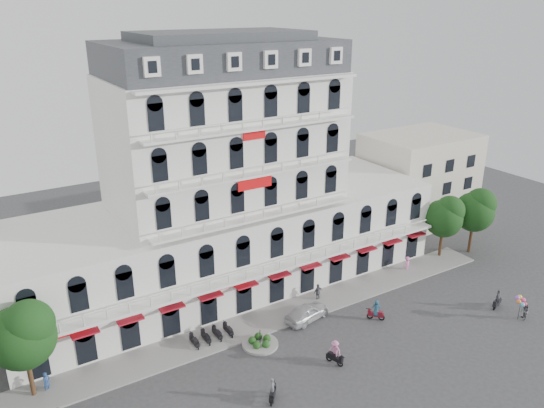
{
  "coord_description": "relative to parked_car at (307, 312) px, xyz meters",
  "views": [
    {
      "loc": [
        -22.55,
        -27.91,
        28.17
      ],
      "look_at": [
        0.68,
        10.0,
        11.27
      ],
      "focal_mm": 35.0,
      "sensor_mm": 36.0,
      "label": 1
    }
  ],
  "objects": [
    {
      "name": "ground",
      "position": [
        -2.83,
        -7.16,
        -0.8
      ],
      "size": [
        120.0,
        120.0,
        0.0
      ],
      "primitive_type": "plane",
      "color": "#38383A",
      "rests_on": "ground"
    },
    {
      "name": "tree_east_inner",
      "position": [
        21.22,
        2.82,
        4.41
      ],
      "size": [
        4.4,
        4.37,
        7.57
      ],
      "color": "#382314",
      "rests_on": "ground"
    },
    {
      "name": "rider_northeast",
      "position": [
        17.17,
        -8.06,
        0.17
      ],
      "size": [
        1.66,
        0.76,
        2.02
      ],
      "rotation": [
        0.0,
        0.0,
        3.43
      ],
      "color": "black",
      "rests_on": "ground"
    },
    {
      "name": "pedestrian_mid",
      "position": [
        2.98,
        2.34,
        0.11
      ],
      "size": [
        1.09,
        0.49,
        1.82
      ],
      "primitive_type": "imported",
      "rotation": [
        0.0,
        0.0,
        3.19
      ],
      "color": "#504F56",
      "rests_on": "ground"
    },
    {
      "name": "pedestrian_far",
      "position": [
        -22.83,
        2.34,
        0.06
      ],
      "size": [
        0.75,
        0.71,
        1.73
      ],
      "primitive_type": "imported",
      "rotation": [
        0.0,
        0.0,
        0.63
      ],
      "color": "navy",
      "rests_on": "ground"
    },
    {
      "name": "rider_east",
      "position": [
        5.59,
        -3.39,
        0.22
      ],
      "size": [
        1.28,
        1.33,
        2.08
      ],
      "rotation": [
        0.0,
        0.0,
        2.32
      ],
      "color": "maroon",
      "rests_on": "ground"
    },
    {
      "name": "sidewalk",
      "position": [
        -2.83,
        1.84,
        -0.72
      ],
      "size": [
        53.0,
        4.0,
        0.16
      ],
      "primitive_type": "cube",
      "color": "gray",
      "rests_on": "ground"
    },
    {
      "name": "parked_scooter_row",
      "position": [
        -9.18,
        1.64,
        -0.8
      ],
      "size": [
        4.4,
        1.8,
        1.1
      ],
      "primitive_type": null,
      "color": "black",
      "rests_on": "ground"
    },
    {
      "name": "parked_car",
      "position": [
        0.0,
        0.0,
        0.0
      ],
      "size": [
        5.0,
        2.8,
        1.61
      ],
      "primitive_type": "imported",
      "rotation": [
        0.0,
        0.0,
        1.77
      ],
      "color": "silver",
      "rests_on": "ground"
    },
    {
      "name": "traffic_island",
      "position": [
        -5.83,
        -1.16,
        -0.55
      ],
      "size": [
        3.2,
        3.2,
        1.6
      ],
      "color": "gray",
      "rests_on": "ground"
    },
    {
      "name": "rider_center",
      "position": [
        -1.83,
        -6.59,
        0.39
      ],
      "size": [
        0.98,
        1.65,
        2.25
      ],
      "rotation": [
        0.0,
        0.0,
        5.03
      ],
      "color": "black",
      "rests_on": "ground"
    },
    {
      "name": "flank_building_east",
      "position": [
        27.17,
        12.84,
        5.2
      ],
      "size": [
        14.0,
        10.0,
        12.0
      ],
      "primitive_type": "cube",
      "color": "beige",
      "rests_on": "ground"
    },
    {
      "name": "balloon_vendor",
      "position": [
        17.44,
        -10.64,
        0.45
      ],
      "size": [
        1.5,
        1.38,
        2.45
      ],
      "color": "slate",
      "rests_on": "ground"
    },
    {
      "name": "pedestrian_right",
      "position": [
        15.33,
        2.34,
        0.02
      ],
      "size": [
        1.06,
        0.61,
        1.64
      ],
      "primitive_type": "imported",
      "rotation": [
        0.0,
        0.0,
        3.14
      ],
      "color": "pink",
      "rests_on": "ground"
    },
    {
      "name": "main_building",
      "position": [
        -2.83,
        10.83,
        9.16
      ],
      "size": [
        45.0,
        15.0,
        25.8
      ],
      "color": "silver",
      "rests_on": "ground"
    },
    {
      "name": "tree_east_outer",
      "position": [
        25.22,
        1.82,
        4.75
      ],
      "size": [
        4.65,
        4.65,
        8.05
      ],
      "color": "#382314",
      "rests_on": "ground"
    },
    {
      "name": "rider_west",
      "position": [
        -8.51,
        -7.63,
        0.09
      ],
      "size": [
        1.23,
        1.38,
        2.05
      ],
      "rotation": [
        0.0,
        0.0,
        0.87
      ],
      "color": "black",
      "rests_on": "ground"
    },
    {
      "name": "tree_west_inner",
      "position": [
        -23.78,
        2.32,
        4.88
      ],
      "size": [
        4.76,
        4.76,
        8.25
      ],
      "color": "#382314",
      "rests_on": "ground"
    }
  ]
}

